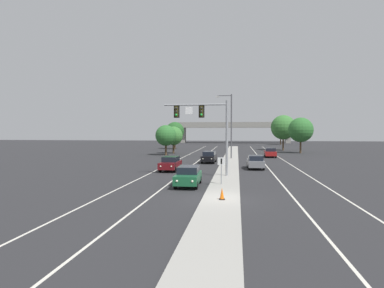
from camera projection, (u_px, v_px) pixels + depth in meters
ground_plane at (221, 200)px, 21.29m from camera, size 260.00×260.00×0.00m
median_island at (228, 168)px, 39.11m from camera, size 2.40×110.00×0.15m
lane_stripe_oncoming_center at (196, 162)px, 46.68m from camera, size 0.14×100.00×0.01m
lane_stripe_receding_center at (264, 163)px, 45.42m from camera, size 0.14×100.00×0.01m
edge_stripe_left at (173, 162)px, 47.12m from camera, size 0.14×100.00×0.01m
edge_stripe_right at (289, 164)px, 44.98m from camera, size 0.14×100.00×0.01m
overhead_signal_mast at (207, 122)px, 31.99m from camera, size 6.21×0.44×7.20m
median_sign_post at (221, 166)px, 26.62m from camera, size 0.60×0.10×2.20m
street_lamp_median at (230, 122)px, 52.04m from camera, size 2.58×0.28×10.00m
car_oncoming_green at (188, 176)px, 26.74m from camera, size 1.89×4.50×1.58m
car_oncoming_darkred at (171, 163)px, 36.98m from camera, size 1.88×4.49×1.58m
car_oncoming_black at (209, 157)px, 46.34m from camera, size 1.92×4.51×1.58m
car_receding_grey at (255, 162)px, 38.90m from camera, size 1.89×4.50×1.58m
car_receding_red at (270, 152)px, 56.12m from camera, size 1.90×4.50×1.58m
traffic_cone_median_nose at (222, 194)px, 20.72m from camera, size 0.36×0.36×0.74m
overpass_bridge at (234, 127)px, 122.77m from camera, size 42.40×6.40×7.65m
tree_far_left_c at (173, 136)px, 65.45m from camera, size 3.68×3.68×5.32m
tree_far_left_b at (175, 131)px, 81.87m from camera, size 4.60×4.60×6.65m
tree_far_right_b at (301, 130)px, 66.21m from camera, size 4.91×4.91×7.11m
tree_far_left_a at (166, 136)px, 60.81m from camera, size 3.81×3.81×5.52m
tree_far_right_c at (281, 132)px, 107.28m from camera, size 4.30×4.30×6.23m
tree_far_right_a at (283, 127)px, 75.43m from camera, size 5.55×5.55×8.03m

